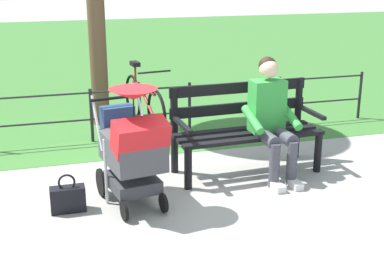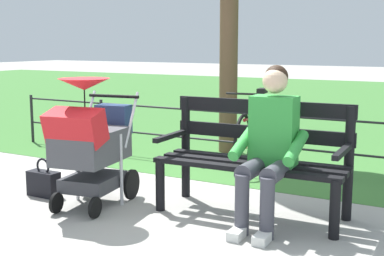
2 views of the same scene
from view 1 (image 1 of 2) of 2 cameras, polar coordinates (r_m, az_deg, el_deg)
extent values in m
plane|color=#9E9B93|center=(5.62, -2.38, -5.79)|extent=(60.00, 60.00, 0.00)
cube|color=#3D7533|center=(14.05, -11.02, 8.08)|extent=(40.00, 16.00, 0.01)
cube|color=black|center=(5.87, 5.39, -0.14)|extent=(1.60, 0.17, 0.04)
cube|color=black|center=(5.71, 6.11, -0.65)|extent=(1.60, 0.17, 0.04)
cube|color=black|center=(5.56, 6.88, -1.20)|extent=(1.60, 0.17, 0.04)
cube|color=black|center=(5.90, 5.06, 2.18)|extent=(1.60, 0.10, 0.12)
cube|color=black|center=(5.84, 5.12, 4.36)|extent=(1.60, 0.10, 0.12)
cylinder|color=black|center=(5.96, 13.42, -2.55)|extent=(0.08, 0.08, 0.45)
cylinder|color=black|center=(6.28, 11.31, 1.00)|extent=(0.08, 0.08, 0.95)
cube|color=black|center=(6.00, 12.70, 1.70)|extent=(0.07, 0.56, 0.04)
cylinder|color=black|center=(5.36, -0.42, -4.37)|extent=(0.08, 0.08, 0.45)
cylinder|color=black|center=(5.70, -1.93, -0.33)|extent=(0.08, 0.08, 0.95)
cube|color=black|center=(5.40, -1.09, 0.37)|extent=(0.07, 0.56, 0.04)
cylinder|color=#42424C|center=(5.64, 9.87, -0.84)|extent=(0.16, 0.41, 0.14)
cylinder|color=#42424C|center=(5.56, 8.05, -1.05)|extent=(0.16, 0.41, 0.14)
cylinder|color=#42424C|center=(5.56, 10.71, -3.75)|extent=(0.11, 0.11, 0.47)
cylinder|color=#42424C|center=(5.47, 8.87, -4.01)|extent=(0.11, 0.11, 0.47)
cube|color=silver|center=(5.57, 10.99, -5.95)|extent=(0.11, 0.22, 0.07)
cube|color=silver|center=(5.48, 9.15, -6.25)|extent=(0.11, 0.22, 0.07)
cube|color=green|center=(5.71, 8.10, 2.39)|extent=(0.37, 0.24, 0.56)
cylinder|color=green|center=(5.73, 10.55, 1.29)|extent=(0.11, 0.43, 0.23)
cylinder|color=green|center=(5.54, 6.56, 0.90)|extent=(0.11, 0.43, 0.23)
sphere|color=beige|center=(5.62, 8.27, 6.33)|extent=(0.20, 0.20, 0.20)
sphere|color=black|center=(5.64, 8.15, 6.69)|extent=(0.19, 0.19, 0.19)
cylinder|color=black|center=(5.44, -5.13, -5.05)|extent=(0.07, 0.28, 0.28)
cylinder|color=black|center=(5.32, -9.80, -5.81)|extent=(0.07, 0.28, 0.28)
cylinder|color=black|center=(4.94, -3.10, -8.09)|extent=(0.06, 0.18, 0.18)
cylinder|color=black|center=(4.82, -7.32, -8.87)|extent=(0.06, 0.18, 0.18)
cube|color=#38383D|center=(5.08, -6.41, -5.80)|extent=(0.50, 0.58, 0.12)
cylinder|color=silver|center=(5.20, -4.41, -3.94)|extent=(0.03, 0.03, 0.65)
cylinder|color=silver|center=(5.07, -9.28, -4.71)|extent=(0.03, 0.03, 0.65)
cube|color=#47474C|center=(4.94, -6.46, -2.37)|extent=(0.56, 0.75, 0.28)
cube|color=red|center=(4.66, -5.57, -0.97)|extent=(0.52, 0.38, 0.33)
cylinder|color=black|center=(5.23, -8.19, 3.25)|extent=(0.52, 0.11, 0.03)
cylinder|color=silver|center=(5.26, -5.38, 1.18)|extent=(0.07, 0.30, 0.49)
cylinder|color=silver|center=(5.13, -10.21, 0.55)|extent=(0.07, 0.30, 0.49)
cone|color=red|center=(4.71, -6.36, 3.64)|extent=(0.51, 0.51, 0.10)
cylinder|color=black|center=(4.76, -6.29, 1.53)|extent=(0.01, 0.01, 0.30)
cube|color=navy|center=(5.27, -8.02, 0.88)|extent=(0.34, 0.21, 0.28)
cube|color=black|center=(5.07, -13.24, -7.49)|extent=(0.32, 0.14, 0.24)
torus|color=black|center=(5.00, -13.37, -5.72)|extent=(0.16, 0.02, 0.16)
cylinder|color=black|center=(8.15, 17.65, 3.38)|extent=(0.04, 0.04, 0.70)
cylinder|color=black|center=(7.52, 9.33, 2.84)|extent=(0.04, 0.04, 0.70)
cylinder|color=black|center=(7.07, -0.26, 2.15)|extent=(0.04, 0.04, 0.70)
cylinder|color=black|center=(6.85, -10.79, 1.32)|extent=(0.04, 0.04, 0.70)
cylinder|color=black|center=(6.85, -5.52, 4.16)|extent=(6.50, 0.02, 0.02)
cylinder|color=black|center=(6.94, -5.43, 1.35)|extent=(6.50, 0.02, 0.02)
cylinder|color=brown|center=(7.43, -10.30, 11.59)|extent=(0.24, 0.24, 2.99)
torus|color=black|center=(6.87, -3.85, 1.47)|extent=(0.13, 0.66, 0.66)
torus|color=black|center=(7.78, -6.39, 3.32)|extent=(0.13, 0.66, 0.66)
cylinder|color=maroon|center=(7.26, -5.25, 4.36)|extent=(0.16, 0.90, 0.04)
cylinder|color=maroon|center=(7.21, -4.96, 3.03)|extent=(0.12, 0.63, 0.38)
cylinder|color=maroon|center=(7.57, -6.13, 5.64)|extent=(0.03, 0.03, 0.30)
cube|color=black|center=(7.53, -6.17, 6.90)|extent=(0.13, 0.21, 0.06)
cylinder|color=black|center=(6.78, -4.09, 6.05)|extent=(0.44, 0.08, 0.02)
camera|label=2|loc=(3.98, 56.36, -1.67)|focal=49.18mm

